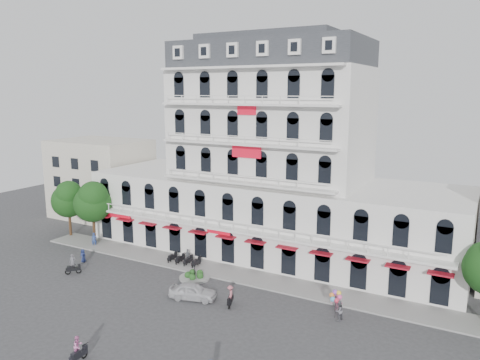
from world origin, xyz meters
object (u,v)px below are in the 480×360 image
object	(u,v)px
rider_southwest	(78,349)
rider_center	(230,295)
parked_car	(193,291)
balloon_vendor	(338,306)
rider_west	(73,265)

from	to	relation	value
rider_southwest	rider_center	size ratio (longest dim) A/B	1.03
rider_southwest	rider_center	xyz separation A→B (m)	(5.15, 13.10, 0.00)
parked_car	balloon_vendor	world-z (taller)	balloon_vendor
rider_southwest	parked_car	bearing A→B (deg)	-8.38
balloon_vendor	rider_southwest	bearing A→B (deg)	-133.39
rider_center	parked_car	bearing A→B (deg)	-103.81
parked_car	rider_center	xyz separation A→B (m)	(3.84, 0.42, 0.27)
rider_west	rider_southwest	bearing A→B (deg)	-88.17
rider_west	rider_southwest	size ratio (longest dim) A/B	1.09
rider_southwest	rider_center	distance (m)	14.08
rider_southwest	rider_center	world-z (taller)	rider_southwest
balloon_vendor	rider_center	bearing A→B (deg)	-166.49
rider_southwest	balloon_vendor	size ratio (longest dim) A/B	0.84
rider_west	rider_center	distance (m)	18.74
rider_center	balloon_vendor	xyz separation A→B (m)	(9.37, 2.25, 0.21)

